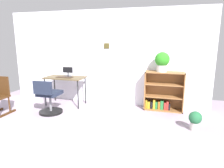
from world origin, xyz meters
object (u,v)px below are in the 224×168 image
monitor (68,72)px  potted_plant_floor (195,120)px  keyboard (64,77)px  office_chair (49,99)px  potted_plant_on_shelf (162,61)px  desk (65,79)px  bookshelf_low (163,93)px

monitor → potted_plant_floor: 3.11m
monitor → keyboard: monitor is taller
office_chair → potted_plant_on_shelf: bearing=21.2°
desk → potted_plant_on_shelf: potted_plant_on_shelf is taller
desk → potted_plant_on_shelf: (2.32, 0.23, 0.50)m
desk → potted_plant_on_shelf: size_ratio=2.18×
office_chair → bookshelf_low: bearing=22.0°
keyboard → potted_plant_floor: (2.95, -0.64, -0.52)m
desk → bookshelf_low: (2.38, 0.28, -0.24)m
potted_plant_floor → office_chair: bearing=179.4°
desk → keyboard: keyboard is taller
monitor → office_chair: 0.92m
desk → monitor: (0.05, 0.08, 0.18)m
potted_plant_on_shelf → office_chair: bearing=-158.8°
desk → keyboard: (0.03, -0.08, 0.07)m
bookshelf_low → office_chair: bearing=-158.0°
bookshelf_low → monitor: bearing=-175.0°
desk → potted_plant_floor: desk is taller
bookshelf_low → potted_plant_floor: bearing=-58.9°
office_chair → potted_plant_on_shelf: 2.66m
potted_plant_on_shelf → potted_plant_floor: potted_plant_on_shelf is taller
keyboard → office_chair: bearing=-96.7°
office_chair → monitor: bearing=83.8°
monitor → keyboard: 0.19m
keyboard → office_chair: 0.73m
desk → keyboard: 0.12m
office_chair → potted_plant_on_shelf: size_ratio=1.75×
potted_plant_floor → desk: bearing=166.4°
monitor → bookshelf_low: size_ratio=0.29×
office_chair → potted_plant_floor: 3.03m
keyboard → potted_plant_on_shelf: 2.35m
potted_plant_on_shelf → potted_plant_floor: size_ratio=1.23×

